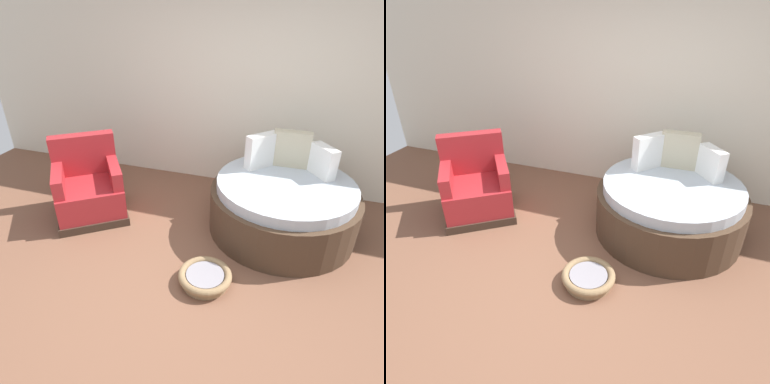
% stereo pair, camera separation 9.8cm
% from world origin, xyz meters
% --- Properties ---
extents(ground_plane, '(8.00, 8.00, 0.02)m').
position_xyz_m(ground_plane, '(0.00, 0.00, -0.01)').
color(ground_plane, brown).
extents(back_wall, '(8.00, 0.12, 2.75)m').
position_xyz_m(back_wall, '(0.00, 2.32, 1.37)').
color(back_wall, silver).
rests_on(back_wall, ground_plane).
extents(round_daybed, '(1.64, 1.64, 1.05)m').
position_xyz_m(round_daybed, '(0.78, 1.27, 0.32)').
color(round_daybed, '#473323').
rests_on(round_daybed, ground_plane).
extents(red_armchair, '(1.12, 1.12, 0.94)m').
position_xyz_m(red_armchair, '(-1.50, 0.89, 0.33)').
color(red_armchair, '#38281E').
rests_on(red_armchair, ground_plane).
extents(pet_basket, '(0.51, 0.51, 0.13)m').
position_xyz_m(pet_basket, '(0.19, 0.14, 0.07)').
color(pet_basket, '#8E704C').
rests_on(pet_basket, ground_plane).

